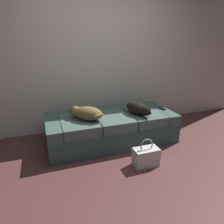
{
  "coord_description": "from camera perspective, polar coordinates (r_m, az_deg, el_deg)",
  "views": [
    {
      "loc": [
        -0.96,
        -1.72,
        1.52
      ],
      "look_at": [
        0.0,
        1.0,
        0.5
      ],
      "focal_mm": 32.18,
      "sensor_mm": 36.0,
      "label": 1
    }
  ],
  "objects": [
    {
      "name": "tv_remote",
      "position": [
        3.45,
        13.91,
        0.99
      ],
      "size": [
        0.07,
        0.16,
        0.02
      ],
      "primitive_type": "cube",
      "rotation": [
        0.0,
        0.0,
        0.19
      ],
      "color": "black",
      "rests_on": "couch"
    },
    {
      "name": "handbag",
      "position": [
        2.67,
        9.61,
        -12.39
      ],
      "size": [
        0.32,
        0.18,
        0.38
      ],
      "color": "silver",
      "rests_on": "ground"
    },
    {
      "name": "back_wall",
      "position": [
        3.6,
        -4.12,
        17.46
      ],
      "size": [
        6.4,
        0.1,
        2.8
      ],
      "primitive_type": "cube",
      "color": "white",
      "rests_on": "ground"
    },
    {
      "name": "dog_dark",
      "position": [
        3.12,
        7.49,
        1.06
      ],
      "size": [
        0.33,
        0.54,
        0.19
      ],
      "color": "black",
      "rests_on": "couch"
    },
    {
      "name": "dog_tan",
      "position": [
        2.9,
        -7.38,
        -0.29
      ],
      "size": [
        0.51,
        0.47,
        0.2
      ],
      "color": "olive",
      "rests_on": "couch"
    },
    {
      "name": "couch",
      "position": [
        3.21,
        -0.3,
        -4.38
      ],
      "size": [
        1.97,
        0.89,
        0.45
      ],
      "color": "#365453",
      "rests_on": "ground"
    },
    {
      "name": "ground_plane",
      "position": [
        2.49,
        8.11,
        -18.43
      ],
      "size": [
        10.0,
        10.0,
        0.0
      ],
      "primitive_type": "plane",
      "color": "brown"
    }
  ]
}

